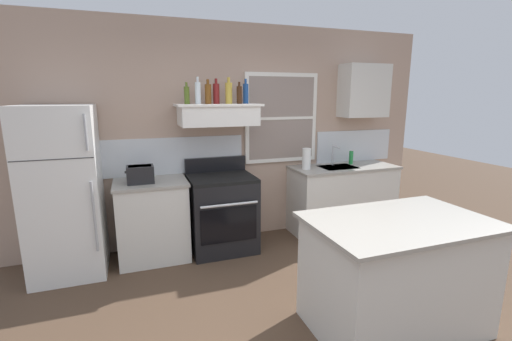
{
  "coord_description": "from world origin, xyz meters",
  "views": [
    {
      "loc": [
        -1.2,
        -2.05,
        1.84
      ],
      "look_at": [
        -0.05,
        1.2,
        1.1
      ],
      "focal_mm": 24.54,
      "sensor_mm": 36.0,
      "label": 1
    }
  ],
  "objects_px": {
    "bottle_blue_liqueur": "(246,93)",
    "bottle_champagne_gold_foil": "(229,93)",
    "refrigerator": "(64,192)",
    "dish_soap_bottle": "(351,158)",
    "paper_towel_roll": "(306,159)",
    "stove_range": "(222,212)",
    "toaster": "(140,174)",
    "bottle_amber_wine": "(208,94)",
    "bottle_red_label_wine": "(216,93)",
    "kitchen_island": "(396,274)",
    "bottle_brown_stout": "(239,95)",
    "bottle_olive_oil_square": "(187,95)",
    "bottle_clear_tall": "(198,93)"
  },
  "relations": [
    {
      "from": "toaster",
      "to": "dish_soap_bottle",
      "type": "height_order",
      "value": "toaster"
    },
    {
      "from": "bottle_olive_oil_square",
      "to": "kitchen_island",
      "type": "bearing_deg",
      "value": -57.16
    },
    {
      "from": "bottle_blue_liqueur",
      "to": "paper_towel_roll",
      "type": "xyz_separation_m",
      "value": [
        0.78,
        -0.12,
        -0.82
      ]
    },
    {
      "from": "refrigerator",
      "to": "dish_soap_bottle",
      "type": "height_order",
      "value": "refrigerator"
    },
    {
      "from": "stove_range",
      "to": "bottle_amber_wine",
      "type": "relative_size",
      "value": 3.99
    },
    {
      "from": "toaster",
      "to": "bottle_amber_wine",
      "type": "distance_m",
      "value": 1.17
    },
    {
      "from": "stove_range",
      "to": "bottle_olive_oil_square",
      "type": "xyz_separation_m",
      "value": [
        -0.35,
        0.11,
        1.38
      ]
    },
    {
      "from": "bottle_red_label_wine",
      "to": "dish_soap_bottle",
      "type": "bearing_deg",
      "value": 0.49
    },
    {
      "from": "toaster",
      "to": "dish_soap_bottle",
      "type": "relative_size",
      "value": 1.65
    },
    {
      "from": "refrigerator",
      "to": "bottle_brown_stout",
      "type": "xyz_separation_m",
      "value": [
        1.89,
        0.06,
        0.97
      ]
    },
    {
      "from": "bottle_champagne_gold_foil",
      "to": "bottle_blue_liqueur",
      "type": "height_order",
      "value": "bottle_champagne_gold_foil"
    },
    {
      "from": "kitchen_island",
      "to": "bottle_champagne_gold_foil",
      "type": "bearing_deg",
      "value": 112.85
    },
    {
      "from": "bottle_brown_stout",
      "to": "bottle_clear_tall",
      "type": "bearing_deg",
      "value": 176.96
    },
    {
      "from": "bottle_clear_tall",
      "to": "bottle_blue_liqueur",
      "type": "height_order",
      "value": "bottle_clear_tall"
    },
    {
      "from": "refrigerator",
      "to": "bottle_red_label_wine",
      "type": "height_order",
      "value": "bottle_red_label_wine"
    },
    {
      "from": "bottle_clear_tall",
      "to": "bottle_brown_stout",
      "type": "distance_m",
      "value": 0.47
    },
    {
      "from": "refrigerator",
      "to": "bottle_blue_liqueur",
      "type": "xyz_separation_m",
      "value": [
        2.01,
        0.18,
        0.99
      ]
    },
    {
      "from": "paper_towel_roll",
      "to": "dish_soap_bottle",
      "type": "relative_size",
      "value": 1.5
    },
    {
      "from": "stove_range",
      "to": "dish_soap_bottle",
      "type": "xyz_separation_m",
      "value": [
        1.88,
        0.14,
        0.54
      ]
    },
    {
      "from": "bottle_clear_tall",
      "to": "stove_range",
      "type": "bearing_deg",
      "value": -15.62
    },
    {
      "from": "bottle_olive_oil_square",
      "to": "bottle_brown_stout",
      "type": "bearing_deg",
      "value": -6.6
    },
    {
      "from": "bottle_clear_tall",
      "to": "dish_soap_bottle",
      "type": "relative_size",
      "value": 1.66
    },
    {
      "from": "dish_soap_bottle",
      "to": "kitchen_island",
      "type": "xyz_separation_m",
      "value": [
        -0.94,
        -2.03,
        -0.54
      ]
    },
    {
      "from": "refrigerator",
      "to": "toaster",
      "type": "bearing_deg",
      "value": 0.3
    },
    {
      "from": "bottle_champagne_gold_foil",
      "to": "bottle_blue_liqueur",
      "type": "relative_size",
      "value": 1.03
    },
    {
      "from": "bottle_blue_liqueur",
      "to": "paper_towel_roll",
      "type": "relative_size",
      "value": 1.06
    },
    {
      "from": "dish_soap_bottle",
      "to": "refrigerator",
      "type": "bearing_deg",
      "value": -177.4
    },
    {
      "from": "bottle_amber_wine",
      "to": "dish_soap_bottle",
      "type": "distance_m",
      "value": 2.17
    },
    {
      "from": "bottle_olive_oil_square",
      "to": "bottle_amber_wine",
      "type": "relative_size",
      "value": 0.88
    },
    {
      "from": "toaster",
      "to": "bottle_champagne_gold_foil",
      "type": "relative_size",
      "value": 1.0
    },
    {
      "from": "bottle_red_label_wine",
      "to": "kitchen_island",
      "type": "xyz_separation_m",
      "value": [
        0.95,
        -2.01,
        -1.41
      ]
    },
    {
      "from": "bottle_champagne_gold_foil",
      "to": "paper_towel_roll",
      "type": "xyz_separation_m",
      "value": [
        1.01,
        -0.02,
        -0.82
      ]
    },
    {
      "from": "bottle_blue_liqueur",
      "to": "bottle_champagne_gold_foil",
      "type": "bearing_deg",
      "value": -156.45
    },
    {
      "from": "bottle_red_label_wine",
      "to": "bottle_brown_stout",
      "type": "relative_size",
      "value": 1.15
    },
    {
      "from": "bottle_red_label_wine",
      "to": "bottle_brown_stout",
      "type": "xyz_separation_m",
      "value": [
        0.25,
        -0.08,
        -0.02
      ]
    },
    {
      "from": "bottle_red_label_wine",
      "to": "dish_soap_bottle",
      "type": "relative_size",
      "value": 1.58
    },
    {
      "from": "bottle_olive_oil_square",
      "to": "bottle_blue_liqueur",
      "type": "relative_size",
      "value": 0.83
    },
    {
      "from": "kitchen_island",
      "to": "stove_range",
      "type": "bearing_deg",
      "value": 116.5
    },
    {
      "from": "bottle_olive_oil_square",
      "to": "bottle_champagne_gold_foil",
      "type": "distance_m",
      "value": 0.47
    },
    {
      "from": "bottle_brown_stout",
      "to": "stove_range",
      "type": "bearing_deg",
      "value": -170.96
    },
    {
      "from": "bottle_champagne_gold_foil",
      "to": "dish_soap_bottle",
      "type": "distance_m",
      "value": 1.96
    },
    {
      "from": "refrigerator",
      "to": "bottle_olive_oil_square",
      "type": "distance_m",
      "value": 1.63
    },
    {
      "from": "bottle_amber_wine",
      "to": "stove_range",
      "type": "bearing_deg",
      "value": -38.68
    },
    {
      "from": "bottle_amber_wine",
      "to": "bottle_olive_oil_square",
      "type": "bearing_deg",
      "value": 175.32
    },
    {
      "from": "paper_towel_roll",
      "to": "dish_soap_bottle",
      "type": "height_order",
      "value": "paper_towel_roll"
    },
    {
      "from": "stove_range",
      "to": "bottle_amber_wine",
      "type": "xyz_separation_m",
      "value": [
        -0.11,
        0.09,
        1.4
      ]
    },
    {
      "from": "bottle_blue_liqueur",
      "to": "paper_towel_roll",
      "type": "distance_m",
      "value": 1.14
    },
    {
      "from": "toaster",
      "to": "kitchen_island",
      "type": "bearing_deg",
      "value": -45.43
    },
    {
      "from": "bottle_red_label_wine",
      "to": "bottle_blue_liqueur",
      "type": "bearing_deg",
      "value": 5.51
    },
    {
      "from": "refrigerator",
      "to": "stove_range",
      "type": "xyz_separation_m",
      "value": [
        1.65,
        0.02,
        -0.41
      ]
    }
  ]
}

